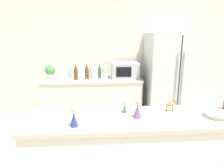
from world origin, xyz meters
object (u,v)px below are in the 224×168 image
(wise_man_figurine_purple, at_px, (125,107))
(back_bottle_5, at_px, (105,71))
(fruit_bowl, at_px, (217,114))
(paper_towel_roll, at_px, (61,73))
(wise_man_figurine_blue, at_px, (74,118))
(back_bottle_4, at_px, (76,72))
(wise_man_figurine_crimson, at_px, (138,110))
(refrigerator, at_px, (171,81))
(back_bottle_1, at_px, (100,71))
(microwave, at_px, (125,70))
(camel_figurine, at_px, (171,104))
(potted_plant, at_px, (50,71))
(back_bottle_0, at_px, (87,72))
(back_bottle_2, at_px, (70,70))
(back_bottle_3, at_px, (92,71))

(wise_man_figurine_purple, bearing_deg, back_bottle_5, 93.92)
(fruit_bowl, bearing_deg, paper_towel_roll, 130.61)
(wise_man_figurine_blue, bearing_deg, back_bottle_4, 95.71)
(wise_man_figurine_blue, xyz_separation_m, wise_man_figurine_crimson, (0.52, 0.12, 0.01))
(paper_towel_roll, bearing_deg, wise_man_figurine_crimson, -62.95)
(wise_man_figurine_purple, bearing_deg, refrigerator, 58.53)
(paper_towel_roll, relative_size, back_bottle_5, 0.75)
(wise_man_figurine_blue, bearing_deg, back_bottle_1, 84.33)
(microwave, relative_size, wise_man_figurine_purple, 4.05)
(camel_figurine, xyz_separation_m, wise_man_figurine_purple, (-0.43, -0.01, -0.02))
(wise_man_figurine_purple, bearing_deg, wise_man_figurine_blue, -149.92)
(refrigerator, xyz_separation_m, back_bottle_5, (-1.22, 0.02, 0.20))
(potted_plant, distance_m, back_bottle_0, 0.66)
(paper_towel_roll, xyz_separation_m, back_bottle_2, (0.15, 0.06, 0.04))
(potted_plant, bearing_deg, back_bottle_3, -4.07)
(back_bottle_0, height_order, back_bottle_1, back_bottle_0)
(back_bottle_5, bearing_deg, microwave, 11.96)
(microwave, relative_size, back_bottle_0, 1.77)
(back_bottle_3, relative_size, wise_man_figurine_purple, 2.53)
(back_bottle_1, height_order, back_bottle_4, back_bottle_4)
(wise_man_figurine_blue, bearing_deg, potted_plant, 107.33)
(back_bottle_2, distance_m, back_bottle_4, 0.15)
(wise_man_figurine_blue, bearing_deg, microwave, 72.37)
(microwave, bearing_deg, back_bottle_5, -168.04)
(refrigerator, relative_size, back_bottle_3, 5.71)
(potted_plant, xyz_separation_m, wise_man_figurine_crimson, (1.20, -2.04, 0.02))
(back_bottle_4, height_order, wise_man_figurine_purple, back_bottle_4)
(back_bottle_2, bearing_deg, wise_man_figurine_crimson, -67.33)
(wise_man_figurine_blue, height_order, wise_man_figurine_crimson, wise_man_figurine_crimson)
(refrigerator, bearing_deg, paper_towel_roll, 179.35)
(wise_man_figurine_purple, bearing_deg, back_bottle_3, 100.65)
(camel_figurine, height_order, wise_man_figurine_purple, same)
(back_bottle_0, xyz_separation_m, back_bottle_1, (0.23, 0.08, -0.01))
(camel_figurine, relative_size, wise_man_figurine_purple, 1.00)
(refrigerator, xyz_separation_m, back_bottle_0, (-1.54, 0.06, 0.18))
(back_bottle_1, bearing_deg, back_bottle_3, -153.21)
(back_bottle_3, bearing_deg, back_bottle_1, 26.79)
(back_bottle_0, xyz_separation_m, back_bottle_5, (0.32, -0.04, 0.02))
(back_bottle_1, xyz_separation_m, fruit_bowl, (1.00, -2.08, -0.01))
(paper_towel_roll, relative_size, wise_man_figurine_purple, 1.93)
(paper_towel_roll, xyz_separation_m, back_bottle_0, (0.45, 0.04, 0.02))
(refrigerator, height_order, wise_man_figurine_purple, refrigerator)
(potted_plant, height_order, back_bottle_2, back_bottle_2)
(back_bottle_3, height_order, camel_figurine, back_bottle_3)
(back_bottle_1, bearing_deg, paper_towel_roll, -170.37)
(potted_plant, relative_size, fruit_bowl, 1.11)
(back_bottle_1, xyz_separation_m, back_bottle_4, (-0.42, -0.15, 0.01))
(fruit_bowl, distance_m, wise_man_figurine_crimson, 0.70)
(fruit_bowl, bearing_deg, back_bottle_2, 127.04)
(refrigerator, bearing_deg, camel_figurine, -110.51)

